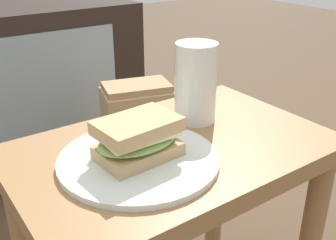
{
  "coord_description": "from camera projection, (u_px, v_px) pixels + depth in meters",
  "views": [
    {
      "loc": [
        -0.37,
        -0.51,
        0.79
      ],
      "look_at": [
        -0.01,
        0.0,
        0.51
      ],
      "focal_mm": 43.12,
      "sensor_mm": 36.0,
      "label": 1
    }
  ],
  "objects": [
    {
      "name": "side_table",
      "position": [
        173.0,
        188.0,
        0.75
      ],
      "size": [
        0.56,
        0.36,
        0.46
      ],
      "color": "olive",
      "rests_on": "ground"
    },
    {
      "name": "plate",
      "position": [
        139.0,
        159.0,
        0.65
      ],
      "size": [
        0.26,
        0.26,
        0.01
      ],
      "primitive_type": "cylinder",
      "color": "silver",
      "rests_on": "side_table"
    },
    {
      "name": "sandwich_front",
      "position": [
        138.0,
        139.0,
        0.64
      ],
      "size": [
        0.14,
        0.1,
        0.07
      ],
      "color": "tan",
      "rests_on": "plate"
    },
    {
      "name": "beer_glass",
      "position": [
        196.0,
        84.0,
        0.77
      ],
      "size": [
        0.08,
        0.08,
        0.15
      ],
      "color": "silver",
      "rests_on": "side_table"
    },
    {
      "name": "paper_bag",
      "position": [
        139.0,
        143.0,
        1.28
      ],
      "size": [
        0.23,
        0.19,
        0.39
      ],
      "color": "tan",
      "rests_on": "ground"
    }
  ]
}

